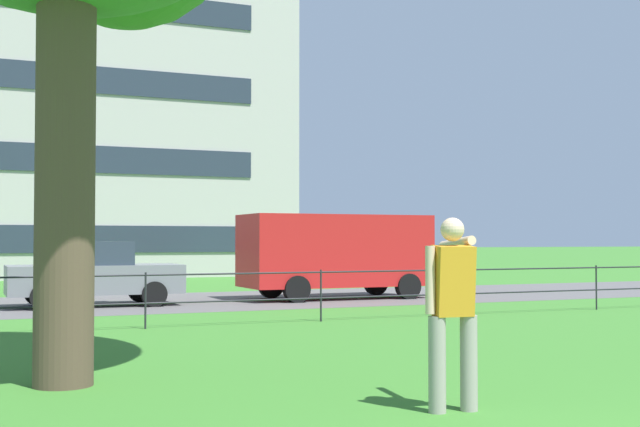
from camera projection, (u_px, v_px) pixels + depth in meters
name	position (u px, v px, depth m)	size (l,w,h in m)	color
street_strip	(162.00, 302.00, 21.04)	(80.00, 6.75, 0.01)	#565454
park_fence	(237.00, 289.00, 15.39)	(30.53, 0.04, 1.00)	#232328
person_thrower	(452.00, 306.00, 7.65)	(0.58, 0.75, 1.78)	gray
car_grey_center	(93.00, 273.00, 19.80)	(4.01, 1.83, 1.54)	slate
panel_van_left	(336.00, 251.00, 22.34)	(5.01, 2.12, 2.24)	red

